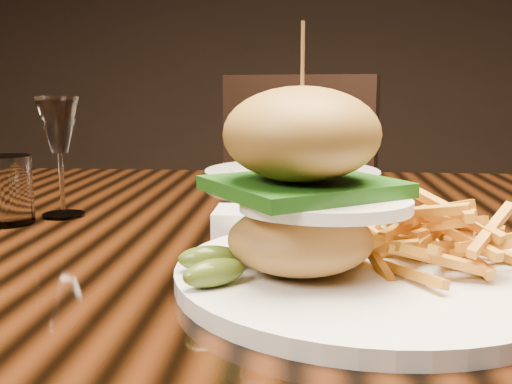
# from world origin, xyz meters

# --- Properties ---
(dining_table) EXTENTS (1.60, 0.90, 0.75)m
(dining_table) POSITION_xyz_m (0.00, 0.00, 0.67)
(dining_table) COLOR black
(dining_table) RESTS_ON ground
(burger_plate) EXTENTS (0.34, 0.34, 0.22)m
(burger_plate) POSITION_xyz_m (0.05, -0.24, 0.81)
(burger_plate) COLOR white
(burger_plate) RESTS_ON dining_table
(ramekin) EXTENTS (0.09, 0.09, 0.03)m
(ramekin) POSITION_xyz_m (-0.06, -0.08, 0.77)
(ramekin) COLOR white
(ramekin) RESTS_ON dining_table
(wine_glass) EXTENTS (0.06, 0.06, 0.16)m
(wine_glass) POSITION_xyz_m (-0.31, 0.00, 0.86)
(wine_glass) COLOR white
(wine_glass) RESTS_ON dining_table
(water_tumbler) EXTENTS (0.06, 0.06, 0.09)m
(water_tumbler) POSITION_xyz_m (-0.37, -0.04, 0.79)
(water_tumbler) COLOR white
(water_tumbler) RESTS_ON dining_table
(far_dish) EXTENTS (0.32, 0.32, 0.10)m
(far_dish) POSITION_xyz_m (-0.02, 0.34, 0.77)
(far_dish) COLOR white
(far_dish) RESTS_ON dining_table
(chair_far) EXTENTS (0.58, 0.59, 0.95)m
(chair_far) POSITION_xyz_m (-0.06, 0.89, 0.54)
(chair_far) COLOR black
(chair_far) RESTS_ON ground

